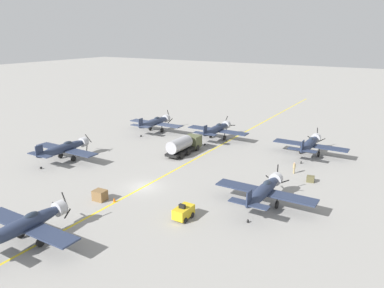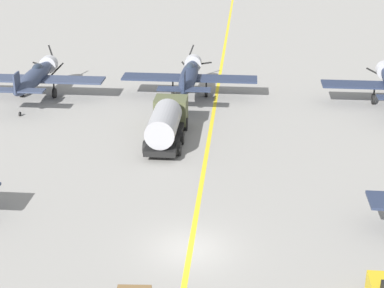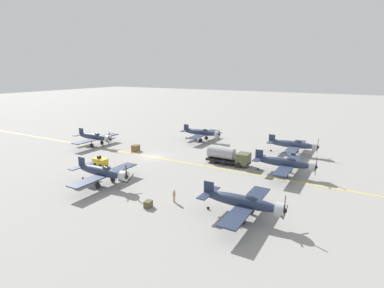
# 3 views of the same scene
# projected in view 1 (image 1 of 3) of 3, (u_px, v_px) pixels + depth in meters

# --- Properties ---
(ground_plane) EXTENTS (400.00, 400.00, 0.00)m
(ground_plane) POSITION_uv_depth(u_px,v_px,m) (143.00, 187.00, 49.24)
(ground_plane) COLOR gray
(taxiway_stripe) EXTENTS (0.30, 160.00, 0.01)m
(taxiway_stripe) POSITION_uv_depth(u_px,v_px,m) (143.00, 187.00, 49.24)
(taxiway_stripe) COLOR yellow
(taxiway_stripe) RESTS_ON ground
(airplane_far_left) EXTENTS (12.00, 9.98, 3.76)m
(airplane_far_left) POSITION_uv_depth(u_px,v_px,m) (155.00, 122.00, 76.08)
(airplane_far_left) COLOR #313C55
(airplane_far_left) RESTS_ON ground
(airplane_far_right) EXTENTS (12.00, 9.98, 3.80)m
(airplane_far_right) POSITION_uv_depth(u_px,v_px,m) (310.00, 144.00, 61.26)
(airplane_far_right) COLOR #232D47
(airplane_far_right) RESTS_ON ground
(airplane_near_center) EXTENTS (12.00, 9.98, 3.69)m
(airplane_near_center) POSITION_uv_depth(u_px,v_px,m) (25.00, 225.00, 35.50)
(airplane_near_center) COLOR #27314A
(airplane_near_center) RESTS_ON ground
(airplane_mid_right) EXTENTS (12.00, 9.98, 3.80)m
(airplane_mid_right) POSITION_uv_depth(u_px,v_px,m) (264.00, 191.00, 43.22)
(airplane_mid_right) COLOR #263049
(airplane_mid_right) RESTS_ON ground
(airplane_far_center) EXTENTS (12.00, 9.98, 3.71)m
(airplane_far_center) POSITION_uv_depth(u_px,v_px,m) (217.00, 129.00, 70.60)
(airplane_far_center) COLOR #263049
(airplane_far_center) RESTS_ON ground
(airplane_mid_left) EXTENTS (12.00, 9.98, 3.65)m
(airplane_mid_left) POSITION_uv_depth(u_px,v_px,m) (64.00, 148.00, 58.97)
(airplane_mid_left) COLOR #28324C
(airplane_mid_left) RESTS_ON ground
(fuel_tanker) EXTENTS (2.68, 8.00, 2.98)m
(fuel_tanker) POSITION_uv_depth(u_px,v_px,m) (184.00, 145.00, 62.55)
(fuel_tanker) COLOR black
(fuel_tanker) RESTS_ON ground
(tow_tractor) EXTENTS (1.57, 2.60, 1.79)m
(tow_tractor) POSITION_uv_depth(u_px,v_px,m) (183.00, 212.00, 40.71)
(tow_tractor) COLOR gold
(tow_tractor) RESTS_ON ground
(ground_crew_walking) EXTENTS (0.36, 0.36, 1.67)m
(ground_crew_walking) POSITION_uv_depth(u_px,v_px,m) (294.00, 167.00, 53.79)
(ground_crew_walking) COLOR tan
(ground_crew_walking) RESTS_ON ground
(supply_crate_by_tanker) EXTENTS (1.13, 0.99, 0.84)m
(supply_crate_by_tanker) POSITION_uv_depth(u_px,v_px,m) (310.00, 179.00, 50.87)
(supply_crate_by_tanker) COLOR brown
(supply_crate_by_tanker) RESTS_ON ground
(supply_crate_mid_lane) EXTENTS (1.61, 1.37, 1.27)m
(supply_crate_mid_lane) POSITION_uv_depth(u_px,v_px,m) (100.00, 195.00, 45.25)
(supply_crate_mid_lane) COLOR brown
(supply_crate_mid_lane) RESTS_ON ground
(traffic_cone) EXTENTS (0.36, 0.36, 0.55)m
(traffic_cone) POSITION_uv_depth(u_px,v_px,m) (114.00, 200.00, 44.89)
(traffic_cone) COLOR orange
(traffic_cone) RESTS_ON ground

